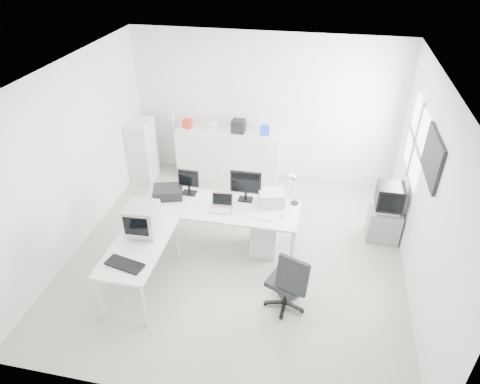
% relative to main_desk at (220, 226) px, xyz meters
% --- Properties ---
extents(floor, '(5.00, 5.00, 0.01)m').
position_rel_main_desk_xyz_m(floor, '(0.30, -0.13, -0.38)').
color(floor, beige).
rests_on(floor, ground).
extents(ceiling, '(5.00, 5.00, 0.01)m').
position_rel_main_desk_xyz_m(ceiling, '(0.30, -0.13, 2.42)').
color(ceiling, white).
rests_on(ceiling, back_wall).
extents(back_wall, '(5.00, 0.02, 2.80)m').
position_rel_main_desk_xyz_m(back_wall, '(0.30, 2.37, 1.02)').
color(back_wall, silver).
rests_on(back_wall, floor).
extents(left_wall, '(0.02, 5.00, 2.80)m').
position_rel_main_desk_xyz_m(left_wall, '(-2.20, -0.13, 1.02)').
color(left_wall, silver).
rests_on(left_wall, floor).
extents(right_wall, '(0.02, 5.00, 2.80)m').
position_rel_main_desk_xyz_m(right_wall, '(2.80, -0.13, 1.02)').
color(right_wall, silver).
rests_on(right_wall, floor).
extents(window, '(0.02, 1.20, 1.10)m').
position_rel_main_desk_xyz_m(window, '(2.78, 1.07, 1.23)').
color(window, white).
rests_on(window, right_wall).
extents(wall_picture, '(0.04, 0.90, 0.60)m').
position_rel_main_desk_xyz_m(wall_picture, '(2.77, -0.03, 1.52)').
color(wall_picture, black).
rests_on(wall_picture, right_wall).
extents(main_desk, '(2.40, 0.80, 0.75)m').
position_rel_main_desk_xyz_m(main_desk, '(0.00, 0.00, 0.00)').
color(main_desk, white).
rests_on(main_desk, floor).
extents(side_desk, '(0.70, 1.40, 0.75)m').
position_rel_main_desk_xyz_m(side_desk, '(-0.85, -1.10, 0.00)').
color(side_desk, white).
rests_on(side_desk, floor).
extents(drawer_pedestal, '(0.40, 0.50, 0.60)m').
position_rel_main_desk_xyz_m(drawer_pedestal, '(0.70, 0.05, -0.08)').
color(drawer_pedestal, white).
rests_on(drawer_pedestal, floor).
extents(inkjet_printer, '(0.53, 0.46, 0.16)m').
position_rel_main_desk_xyz_m(inkjet_printer, '(-0.85, 0.10, 0.45)').
color(inkjet_printer, black).
rests_on(inkjet_printer, main_desk).
extents(lcd_monitor_small, '(0.33, 0.19, 0.41)m').
position_rel_main_desk_xyz_m(lcd_monitor_small, '(-0.55, 0.25, 0.58)').
color(lcd_monitor_small, black).
rests_on(lcd_monitor_small, main_desk).
extents(lcd_monitor_large, '(0.47, 0.19, 0.49)m').
position_rel_main_desk_xyz_m(lcd_monitor_large, '(0.35, 0.25, 0.62)').
color(lcd_monitor_large, black).
rests_on(lcd_monitor_large, main_desk).
extents(laptop, '(0.34, 0.35, 0.22)m').
position_rel_main_desk_xyz_m(laptop, '(0.05, -0.10, 0.48)').
color(laptop, '#B7B7BA').
rests_on(laptop, main_desk).
extents(white_keyboard, '(0.40, 0.19, 0.02)m').
position_rel_main_desk_xyz_m(white_keyboard, '(0.65, -0.15, 0.38)').
color(white_keyboard, white).
rests_on(white_keyboard, main_desk).
extents(white_mouse, '(0.05, 0.05, 0.05)m').
position_rel_main_desk_xyz_m(white_mouse, '(0.95, -0.10, 0.40)').
color(white_mouse, white).
rests_on(white_mouse, main_desk).
extents(laser_printer, '(0.45, 0.41, 0.21)m').
position_rel_main_desk_xyz_m(laser_printer, '(0.75, 0.22, 0.48)').
color(laser_printer, silver).
rests_on(laser_printer, main_desk).
extents(desk_lamp, '(0.15, 0.15, 0.44)m').
position_rel_main_desk_xyz_m(desk_lamp, '(1.10, 0.30, 0.60)').
color(desk_lamp, silver).
rests_on(desk_lamp, main_desk).
extents(crt_monitor, '(0.37, 0.37, 0.40)m').
position_rel_main_desk_xyz_m(crt_monitor, '(-0.85, -0.85, 0.58)').
color(crt_monitor, '#B7B7BA').
rests_on(crt_monitor, side_desk).
extents(black_keyboard, '(0.52, 0.30, 0.03)m').
position_rel_main_desk_xyz_m(black_keyboard, '(-0.85, -1.50, 0.39)').
color(black_keyboard, black).
rests_on(black_keyboard, side_desk).
extents(office_chair, '(0.73, 0.73, 0.97)m').
position_rel_main_desk_xyz_m(office_chair, '(1.15, -1.04, 0.11)').
color(office_chair, '#27282C').
rests_on(office_chair, floor).
extents(tv_cabinet, '(0.50, 0.41, 0.54)m').
position_rel_main_desk_xyz_m(tv_cabinet, '(2.52, 0.70, -0.10)').
color(tv_cabinet, gray).
rests_on(tv_cabinet, floor).
extents(crt_tv, '(0.50, 0.48, 0.45)m').
position_rel_main_desk_xyz_m(crt_tv, '(2.52, 0.70, 0.39)').
color(crt_tv, black).
rests_on(crt_tv, tv_cabinet).
extents(sideboard, '(2.00, 0.50, 1.00)m').
position_rel_main_desk_xyz_m(sideboard, '(-0.35, 2.11, 0.13)').
color(sideboard, white).
rests_on(sideboard, floor).
extents(clutter_box_a, '(0.17, 0.15, 0.16)m').
position_rel_main_desk_xyz_m(clutter_box_a, '(-1.15, 2.11, 0.71)').
color(clutter_box_a, red).
rests_on(clutter_box_a, sideboard).
extents(clutter_box_b, '(0.17, 0.16, 0.14)m').
position_rel_main_desk_xyz_m(clutter_box_b, '(-0.65, 2.11, 0.70)').
color(clutter_box_b, white).
rests_on(clutter_box_b, sideboard).
extents(clutter_box_c, '(0.25, 0.23, 0.24)m').
position_rel_main_desk_xyz_m(clutter_box_c, '(-0.15, 2.11, 0.75)').
color(clutter_box_c, black).
rests_on(clutter_box_c, sideboard).
extents(clutter_box_d, '(0.18, 0.16, 0.16)m').
position_rel_main_desk_xyz_m(clutter_box_d, '(0.35, 2.11, 0.71)').
color(clutter_box_d, '#1B3EBF').
rests_on(clutter_box_d, sideboard).
extents(clutter_bottle, '(0.07, 0.07, 0.22)m').
position_rel_main_desk_xyz_m(clutter_bottle, '(-1.45, 2.15, 0.74)').
color(clutter_bottle, white).
rests_on(clutter_bottle, sideboard).
extents(filing_cabinet, '(0.43, 0.51, 1.23)m').
position_rel_main_desk_xyz_m(filing_cabinet, '(-1.98, 1.74, 0.24)').
color(filing_cabinet, white).
rests_on(filing_cabinet, floor).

